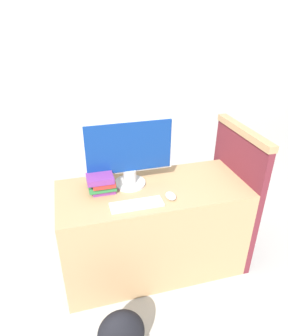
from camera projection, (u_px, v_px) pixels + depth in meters
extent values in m
plane|color=#B2B2AD|center=(163.00, 293.00, 2.29)|extent=(20.00, 20.00, 0.00)
cube|color=beige|center=(81.00, 34.00, 6.73)|extent=(12.00, 0.06, 2.80)
cube|color=tan|center=(152.00, 229.00, 2.37)|extent=(1.39, 0.60, 0.76)
cube|color=maroon|center=(233.00, 195.00, 2.50)|extent=(0.05, 0.70, 1.09)
cube|color=tan|center=(244.00, 131.00, 2.23)|extent=(0.07, 0.70, 0.05)
cylinder|color=silver|center=(130.00, 183.00, 2.23)|extent=(0.23, 0.23, 0.02)
cylinder|color=silver|center=(130.00, 176.00, 2.20)|extent=(0.10, 0.10, 0.10)
cube|color=silver|center=(129.00, 147.00, 2.10)|extent=(0.64, 0.01, 0.40)
cube|color=navy|center=(129.00, 147.00, 2.09)|extent=(0.61, 0.02, 0.37)
cube|color=silver|center=(137.00, 205.00, 1.99)|extent=(0.36, 0.11, 0.02)
ellipsoid|color=silver|center=(171.00, 196.00, 2.07)|extent=(0.07, 0.10, 0.04)
cube|color=#7A3384|center=(103.00, 186.00, 2.18)|extent=(0.16, 0.22, 0.03)
cube|color=#2D7F42|center=(101.00, 182.00, 2.16)|extent=(0.19, 0.23, 0.04)
cube|color=#B72D28|center=(102.00, 179.00, 2.13)|extent=(0.16, 0.24, 0.04)
cube|color=#7A3384|center=(99.00, 175.00, 2.11)|extent=(0.18, 0.25, 0.04)
ellipsoid|color=black|center=(121.00, 334.00, 1.81)|extent=(0.29, 0.19, 0.37)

